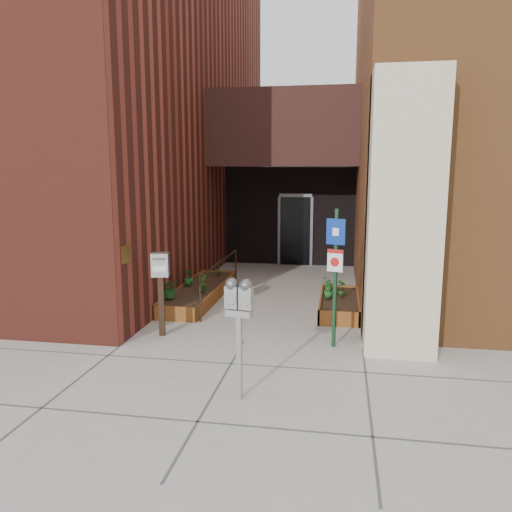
% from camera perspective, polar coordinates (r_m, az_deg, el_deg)
% --- Properties ---
extents(ground, '(80.00, 80.00, 0.00)m').
position_cam_1_polar(ground, '(8.67, -1.42, -9.78)').
color(ground, '#9E9991').
rests_on(ground, ground).
extents(architecture, '(20.00, 14.60, 10.00)m').
position_cam_1_polar(architecture, '(15.15, 3.08, 17.65)').
color(architecture, maroon).
rests_on(architecture, ground).
extents(planter_left, '(0.90, 3.60, 0.30)m').
position_cam_1_polar(planter_left, '(11.50, -6.42, -4.21)').
color(planter_left, brown).
rests_on(planter_left, ground).
extents(planter_right, '(0.80, 2.20, 0.30)m').
position_cam_1_polar(planter_right, '(10.58, 9.50, -5.52)').
color(planter_right, brown).
rests_on(planter_right, ground).
extents(handrail, '(0.04, 3.34, 0.90)m').
position_cam_1_polar(handrail, '(11.19, -4.09, -1.34)').
color(handrail, black).
rests_on(handrail, ground).
extents(parking_meter, '(0.37, 0.19, 1.59)m').
position_cam_1_polar(parking_meter, '(6.23, -1.96, -5.77)').
color(parking_meter, gray).
rests_on(parking_meter, ground).
extents(sign_post, '(0.30, 0.12, 2.30)m').
position_cam_1_polar(sign_post, '(8.17, 9.05, -0.85)').
color(sign_post, '#13341C').
rests_on(sign_post, ground).
extents(payment_dropbox, '(0.33, 0.28, 1.49)m').
position_cam_1_polar(payment_dropbox, '(8.87, -10.85, -2.30)').
color(payment_dropbox, black).
rests_on(payment_dropbox, ground).
extents(shrub_left_a, '(0.48, 0.48, 0.40)m').
position_cam_1_polar(shrub_left_a, '(10.44, -9.79, -3.65)').
color(shrub_left_a, '#1A5C1D').
rests_on(shrub_left_a, planter_left).
extents(shrub_left_b, '(0.30, 0.30, 0.38)m').
position_cam_1_polar(shrub_left_b, '(10.94, -6.19, -3.00)').
color(shrub_left_b, '#225117').
rests_on(shrub_left_b, planter_left).
extents(shrub_left_c, '(0.24, 0.24, 0.35)m').
position_cam_1_polar(shrub_left_c, '(11.55, -7.74, -2.43)').
color(shrub_left_c, '#1C6220').
rests_on(shrub_left_c, planter_left).
extents(shrub_left_d, '(0.27, 0.27, 0.38)m').
position_cam_1_polar(shrub_left_d, '(12.56, -4.31, -1.30)').
color(shrub_left_d, '#235317').
rests_on(shrub_left_d, planter_left).
extents(shrub_right_a, '(0.25, 0.25, 0.35)m').
position_cam_1_polar(shrub_right_a, '(10.42, 8.29, -3.79)').
color(shrub_right_a, '#1B6020').
rests_on(shrub_right_a, planter_right).
extents(shrub_right_b, '(0.27, 0.27, 0.36)m').
position_cam_1_polar(shrub_right_b, '(10.55, 9.75, -3.62)').
color(shrub_right_b, '#1D5D1A').
rests_on(shrub_right_b, planter_right).
extents(shrub_right_c, '(0.37, 0.37, 0.29)m').
position_cam_1_polar(shrub_right_c, '(10.99, 8.26, -3.23)').
color(shrub_right_c, '#255819').
rests_on(shrub_right_c, planter_right).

